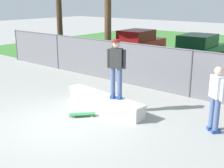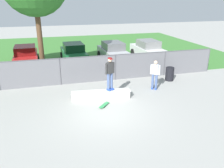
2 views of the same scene
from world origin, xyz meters
The scene contains 8 objects.
ground_plane centered at (0.00, 0.00, 0.00)m, with size 80.00×80.00×0.00m, color #9E9E99.
concrete_ledge centered at (0.16, 1.76, 0.24)m, with size 3.29×0.86×0.48m.
skateboarder centered at (0.68, 1.74, 1.51)m, with size 0.56×0.39×1.84m.
skateboard centered at (0.11, 0.78, 0.07)m, with size 0.68×0.73×0.09m.
chainlink_fence centered at (0.00, 4.63, 0.97)m, with size 18.36×0.07×1.77m.
car_red centered at (-4.28, 10.01, 0.84)m, with size 2.16×4.27×1.66m.
car_green centered at (-0.36, 10.14, 0.84)m, with size 2.16×4.27×1.66m.
bystander centered at (3.63, 2.29, 1.01)m, with size 0.50×0.43×1.82m.
Camera 1 is at (6.25, -5.22, 3.50)m, focal length 47.68 mm.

